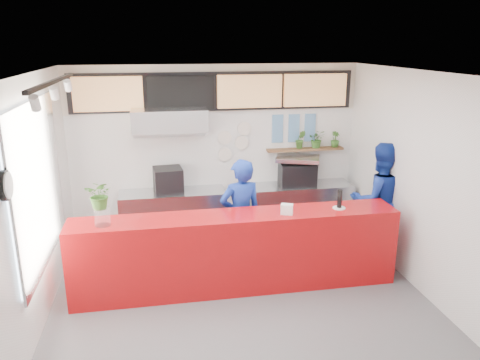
# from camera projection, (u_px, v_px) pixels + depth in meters

# --- Properties ---
(floor) EXTENTS (5.00, 5.00, 0.00)m
(floor) POSITION_uv_depth(u_px,v_px,m) (242.00, 302.00, 6.29)
(floor) COLOR slate
(floor) RESTS_ON ground
(ceiling) EXTENTS (5.00, 5.00, 0.00)m
(ceiling) POSITION_uv_depth(u_px,v_px,m) (242.00, 74.00, 5.43)
(ceiling) COLOR silver
(wall_back) EXTENTS (5.00, 0.00, 5.00)m
(wall_back) POSITION_uv_depth(u_px,v_px,m) (216.00, 152.00, 8.22)
(wall_back) COLOR white
(wall_back) RESTS_ON ground
(wall_left) EXTENTS (0.00, 5.00, 5.00)m
(wall_left) POSITION_uv_depth(u_px,v_px,m) (31.00, 208.00, 5.43)
(wall_left) COLOR white
(wall_left) RESTS_ON ground
(wall_right) EXTENTS (0.00, 5.00, 5.00)m
(wall_right) POSITION_uv_depth(u_px,v_px,m) (425.00, 185.00, 6.29)
(wall_right) COLOR white
(wall_right) RESTS_ON ground
(service_counter) EXTENTS (4.50, 0.60, 1.10)m
(service_counter) POSITION_uv_depth(u_px,v_px,m) (237.00, 252.00, 6.51)
(service_counter) COLOR #B00C0F
(service_counter) RESTS_ON ground
(cream_band) EXTENTS (5.00, 0.02, 0.80)m
(cream_band) POSITION_uv_depth(u_px,v_px,m) (215.00, 88.00, 7.89)
(cream_band) COLOR beige
(cream_band) RESTS_ON wall_back
(prep_bench) EXTENTS (1.80, 0.60, 0.90)m
(prep_bench) POSITION_uv_depth(u_px,v_px,m) (173.00, 216.00, 8.10)
(prep_bench) COLOR #B2B5BA
(prep_bench) RESTS_ON ground
(panini_oven) EXTENTS (0.51, 0.51, 0.42)m
(panini_oven) POSITION_uv_depth(u_px,v_px,m) (168.00, 180.00, 7.90)
(panini_oven) COLOR black
(panini_oven) RESTS_ON prep_bench
(extraction_hood) EXTENTS (1.20, 0.70, 0.35)m
(extraction_hood) POSITION_uv_depth(u_px,v_px,m) (169.00, 119.00, 7.56)
(extraction_hood) COLOR #B2B5BA
(extraction_hood) RESTS_ON ceiling
(hood_lip) EXTENTS (1.20, 0.69, 0.31)m
(hood_lip) POSITION_uv_depth(u_px,v_px,m) (170.00, 131.00, 7.62)
(hood_lip) COLOR #B2B5BA
(hood_lip) RESTS_ON ceiling
(right_bench) EXTENTS (1.80, 0.60, 0.90)m
(right_bench) POSITION_uv_depth(u_px,v_px,m) (301.00, 208.00, 8.49)
(right_bench) COLOR #B2B5BA
(right_bench) RESTS_ON ground
(espresso_machine) EXTENTS (0.66, 0.49, 0.40)m
(espresso_machine) POSITION_uv_depth(u_px,v_px,m) (297.00, 174.00, 8.29)
(espresso_machine) COLOR black
(espresso_machine) RESTS_ON right_bench
(espresso_tray) EXTENTS (0.88, 0.74, 0.07)m
(espresso_tray) POSITION_uv_depth(u_px,v_px,m) (298.00, 159.00, 8.21)
(espresso_tray) COLOR #BABEC2
(espresso_tray) RESTS_ON espresso_machine
(herb_shelf) EXTENTS (1.40, 0.18, 0.04)m
(herb_shelf) POSITION_uv_depth(u_px,v_px,m) (305.00, 149.00, 8.40)
(herb_shelf) COLOR brown
(herb_shelf) RESTS_ON wall_back
(menu_board_far_left) EXTENTS (1.10, 0.10, 0.55)m
(menu_board_far_left) POSITION_uv_depth(u_px,v_px,m) (108.00, 94.00, 7.50)
(menu_board_far_left) COLOR tan
(menu_board_far_left) RESTS_ON wall_back
(menu_board_mid_left) EXTENTS (1.10, 0.10, 0.55)m
(menu_board_mid_left) POSITION_uv_depth(u_px,v_px,m) (181.00, 93.00, 7.70)
(menu_board_mid_left) COLOR black
(menu_board_mid_left) RESTS_ON wall_back
(menu_board_mid_right) EXTENTS (1.10, 0.10, 0.55)m
(menu_board_mid_right) POSITION_uv_depth(u_px,v_px,m) (250.00, 91.00, 7.90)
(menu_board_mid_right) COLOR tan
(menu_board_mid_right) RESTS_ON wall_back
(menu_board_far_right) EXTENTS (1.10, 0.10, 0.55)m
(menu_board_far_right) POSITION_uv_depth(u_px,v_px,m) (315.00, 90.00, 8.10)
(menu_board_far_right) COLOR tan
(menu_board_far_right) RESTS_ON wall_back
(soffit) EXTENTS (4.80, 0.04, 0.65)m
(soffit) POSITION_uv_depth(u_px,v_px,m) (216.00, 91.00, 7.88)
(soffit) COLOR black
(soffit) RESTS_ON wall_back
(window_pane) EXTENTS (0.04, 2.20, 1.90)m
(window_pane) POSITION_uv_depth(u_px,v_px,m) (37.00, 184.00, 5.66)
(window_pane) COLOR silver
(window_pane) RESTS_ON wall_left
(window_frame) EXTENTS (0.03, 2.30, 2.00)m
(window_frame) POSITION_uv_depth(u_px,v_px,m) (39.00, 184.00, 5.66)
(window_frame) COLOR #B2B5BA
(window_frame) RESTS_ON wall_left
(wall_clock_rim) EXTENTS (0.05, 0.30, 0.30)m
(wall_clock_rim) POSITION_uv_depth(u_px,v_px,m) (5.00, 186.00, 4.43)
(wall_clock_rim) COLOR black
(wall_clock_rim) RESTS_ON wall_left
(wall_clock_face) EXTENTS (0.02, 0.26, 0.26)m
(wall_clock_face) POSITION_uv_depth(u_px,v_px,m) (8.00, 185.00, 4.44)
(wall_clock_face) COLOR white
(wall_clock_face) RESTS_ON wall_left
(track_rail) EXTENTS (0.05, 2.40, 0.04)m
(track_rail) POSITION_uv_depth(u_px,v_px,m) (53.00, 82.00, 5.09)
(track_rail) COLOR black
(track_rail) RESTS_ON ceiling
(dec_plate_a) EXTENTS (0.24, 0.03, 0.24)m
(dec_plate_a) POSITION_uv_depth(u_px,v_px,m) (225.00, 138.00, 8.14)
(dec_plate_a) COLOR silver
(dec_plate_a) RESTS_ON wall_back
(dec_plate_b) EXTENTS (0.24, 0.03, 0.24)m
(dec_plate_b) POSITION_uv_depth(u_px,v_px,m) (242.00, 143.00, 8.22)
(dec_plate_b) COLOR silver
(dec_plate_b) RESTS_ON wall_back
(dec_plate_c) EXTENTS (0.24, 0.03, 0.24)m
(dec_plate_c) POSITION_uv_depth(u_px,v_px,m) (225.00, 154.00, 8.23)
(dec_plate_c) COLOR silver
(dec_plate_c) RESTS_ON wall_back
(dec_plate_d) EXTENTS (0.24, 0.03, 0.24)m
(dec_plate_d) POSITION_uv_depth(u_px,v_px,m) (244.00, 128.00, 8.16)
(dec_plate_d) COLOR silver
(dec_plate_d) RESTS_ON wall_back
(photo_frame_a) EXTENTS (0.20, 0.02, 0.25)m
(photo_frame_a) POSITION_uv_depth(u_px,v_px,m) (278.00, 122.00, 8.24)
(photo_frame_a) COLOR #598CBF
(photo_frame_a) RESTS_ON wall_back
(photo_frame_b) EXTENTS (0.20, 0.02, 0.25)m
(photo_frame_b) POSITION_uv_depth(u_px,v_px,m) (294.00, 121.00, 8.30)
(photo_frame_b) COLOR #598CBF
(photo_frame_b) RESTS_ON wall_back
(photo_frame_c) EXTENTS (0.20, 0.02, 0.25)m
(photo_frame_c) POSITION_uv_depth(u_px,v_px,m) (310.00, 121.00, 8.35)
(photo_frame_c) COLOR #598CBF
(photo_frame_c) RESTS_ON wall_back
(photo_frame_d) EXTENTS (0.20, 0.02, 0.25)m
(photo_frame_d) POSITION_uv_depth(u_px,v_px,m) (277.00, 136.00, 8.31)
(photo_frame_d) COLOR #598CBF
(photo_frame_d) RESTS_ON wall_back
(photo_frame_e) EXTENTS (0.20, 0.02, 0.25)m
(photo_frame_e) POSITION_uv_depth(u_px,v_px,m) (294.00, 135.00, 8.37)
(photo_frame_e) COLOR #598CBF
(photo_frame_e) RESTS_ON wall_back
(photo_frame_f) EXTENTS (0.20, 0.02, 0.25)m
(photo_frame_f) POSITION_uv_depth(u_px,v_px,m) (310.00, 134.00, 8.42)
(photo_frame_f) COLOR #598CBF
(photo_frame_f) RESTS_ON wall_back
(staff_center) EXTENTS (0.71, 0.53, 1.75)m
(staff_center) POSITION_uv_depth(u_px,v_px,m) (241.00, 217.00, 6.90)
(staff_center) COLOR navy
(staff_center) RESTS_ON ground
(staff_right) EXTENTS (0.98, 0.80, 1.88)m
(staff_right) POSITION_uv_depth(u_px,v_px,m) (379.00, 200.00, 7.41)
(staff_right) COLOR navy
(staff_right) RESTS_ON ground
(herb_b) EXTENTS (0.20, 0.17, 0.33)m
(herb_b) POSITION_uv_depth(u_px,v_px,m) (300.00, 139.00, 8.33)
(herb_b) COLOR #396A25
(herb_b) RESTS_ON herb_shelf
(herb_c) EXTENTS (0.34, 0.31, 0.32)m
(herb_c) POSITION_uv_depth(u_px,v_px,m) (317.00, 139.00, 8.38)
(herb_c) COLOR #396A25
(herb_c) RESTS_ON herb_shelf
(herb_d) EXTENTS (0.19, 0.18, 0.28)m
(herb_d) POSITION_uv_depth(u_px,v_px,m) (335.00, 139.00, 8.45)
(herb_d) COLOR #396A25
(herb_d) RESTS_ON herb_shelf
(glass_vase) EXTENTS (0.23, 0.23, 0.24)m
(glass_vase) POSITION_uv_depth(u_px,v_px,m) (102.00, 216.00, 5.95)
(glass_vase) COLOR white
(glass_vase) RESTS_ON service_counter
(basil_vase) EXTENTS (0.42, 0.39, 0.38)m
(basil_vase) POSITION_uv_depth(u_px,v_px,m) (100.00, 195.00, 5.87)
(basil_vase) COLOR #396A25
(basil_vase) RESTS_ON glass_vase
(napkin_holder) EXTENTS (0.19, 0.15, 0.14)m
(napkin_holder) POSITION_uv_depth(u_px,v_px,m) (287.00, 209.00, 6.36)
(napkin_holder) COLOR white
(napkin_holder) RESTS_ON service_counter
(white_plate) EXTENTS (0.20, 0.20, 0.01)m
(white_plate) POSITION_uv_depth(u_px,v_px,m) (339.00, 208.00, 6.59)
(white_plate) COLOR white
(white_plate) RESTS_ON service_counter
(pepper_mill) EXTENTS (0.07, 0.07, 0.26)m
(pepper_mill) POSITION_uv_depth(u_px,v_px,m) (340.00, 199.00, 6.55)
(pepper_mill) COLOR black
(pepper_mill) RESTS_ON white_plate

